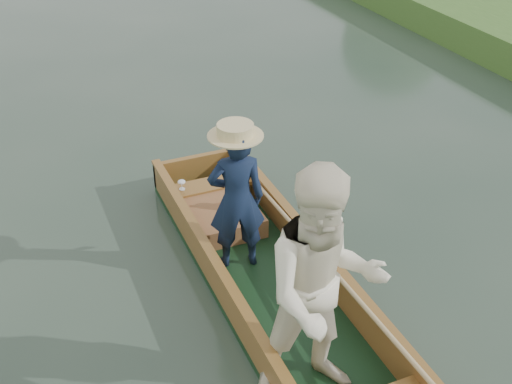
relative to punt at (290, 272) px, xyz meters
name	(u,v)px	position (x,y,z in m)	size (l,w,h in m)	color
ground	(280,306)	(0.12, 0.40, -0.75)	(120.00, 120.00, 0.00)	#283D30
punt	(290,272)	(0.00, 0.00, 0.00)	(1.29, 5.05, 2.12)	black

